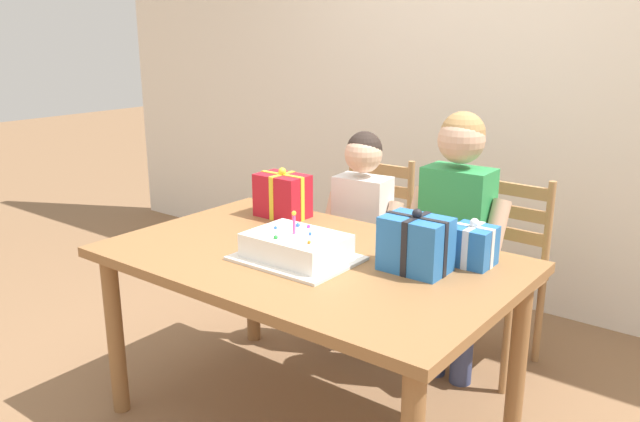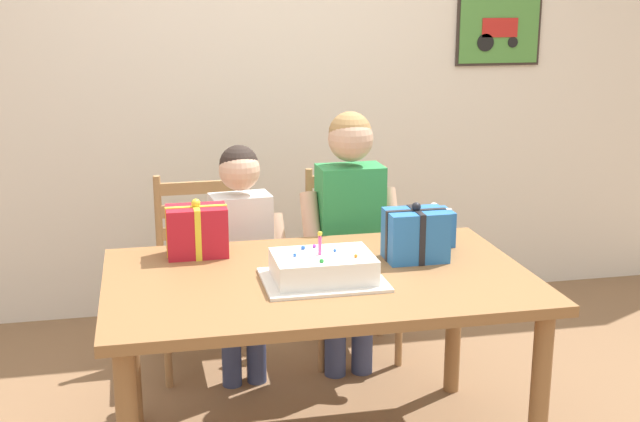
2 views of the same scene
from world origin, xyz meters
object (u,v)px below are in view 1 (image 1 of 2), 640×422
at_px(dining_table, 309,276).
at_px(gift_box_beside_cake, 283,196).
at_px(gift_box_red_large, 473,246).
at_px(gift_box_corner_small, 416,244).
at_px(chair_right, 493,272).
at_px(chair_left, 365,242).
at_px(birthday_cake, 296,248).
at_px(child_older, 456,223).
at_px(child_younger, 362,221).

relative_size(dining_table, gift_box_beside_cake, 6.50).
distance_m(dining_table, gift_box_red_large, 0.64).
height_order(gift_box_beside_cake, gift_box_corner_small, same).
relative_size(gift_box_red_large, chair_right, 0.20).
relative_size(gift_box_red_large, chair_left, 0.20).
bearing_deg(birthday_cake, child_older, 68.74).
relative_size(dining_table, chair_right, 1.72).
relative_size(gift_box_beside_cake, chair_right, 0.26).
bearing_deg(dining_table, chair_left, 111.03).
bearing_deg(gift_box_beside_cake, gift_box_corner_small, -15.71).
distance_m(dining_table, chair_left, 1.05).
bearing_deg(gift_box_beside_cake, dining_table, -38.71).
height_order(gift_box_red_large, chair_right, gift_box_red_large).
distance_m(gift_box_corner_small, chair_left, 1.22).
bearing_deg(chair_right, gift_box_corner_small, -87.35).
bearing_deg(child_younger, chair_left, 120.19).
height_order(chair_left, child_younger, child_younger).
distance_m(birthday_cake, chair_right, 1.15).
xyz_separation_m(birthday_cake, gift_box_corner_small, (0.41, 0.18, 0.05)).
height_order(chair_left, chair_right, same).
xyz_separation_m(gift_box_beside_cake, chair_left, (0.06, 0.62, -0.38)).
height_order(dining_table, chair_right, chair_right).
bearing_deg(birthday_cake, gift_box_corner_small, 23.34).
bearing_deg(dining_table, gift_box_red_large, 27.65).
xyz_separation_m(dining_table, chair_right, (0.37, 0.96, -0.20)).
height_order(gift_box_red_large, gift_box_corner_small, gift_box_corner_small).
distance_m(chair_left, child_younger, 0.39).
distance_m(birthday_cake, child_older, 0.81).
bearing_deg(child_older, gift_box_red_large, -57.06).
height_order(dining_table, child_older, child_older).
height_order(birthday_cake, chair_left, birthday_cake).
bearing_deg(gift_box_red_large, gift_box_beside_cake, 176.91).
height_order(birthday_cake, gift_box_corner_small, gift_box_corner_small).
height_order(chair_right, child_older, child_older).
xyz_separation_m(gift_box_corner_small, chair_right, (-0.04, 0.86, -0.38)).
distance_m(gift_box_beside_cake, gift_box_corner_small, 0.87).
bearing_deg(child_younger, chair_right, 25.44).
bearing_deg(gift_box_corner_small, gift_box_red_large, 52.68).
distance_m(gift_box_corner_small, child_older, 0.60).
relative_size(birthday_cake, gift_box_beside_cake, 1.81).
relative_size(chair_left, child_older, 0.73).
bearing_deg(gift_box_beside_cake, child_older, 25.70).
bearing_deg(gift_box_corner_small, gift_box_beside_cake, 164.29).
xyz_separation_m(gift_box_corner_small, child_older, (-0.12, 0.58, -0.08)).
bearing_deg(chair_left, chair_right, -0.00).
relative_size(dining_table, birthday_cake, 3.60).
xyz_separation_m(gift_box_corner_small, child_younger, (-0.62, 0.58, -0.17)).
distance_m(dining_table, child_younger, 0.72).
height_order(gift_box_red_large, child_younger, child_younger).
bearing_deg(child_older, child_younger, 179.97).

